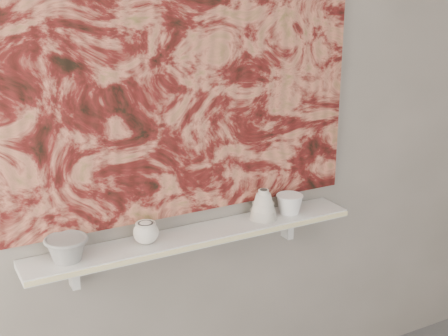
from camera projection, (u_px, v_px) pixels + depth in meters
wall_back at (184, 127)px, 2.47m from camera, size 3.60×0.00×3.60m
shelf at (196, 236)px, 2.53m from camera, size 1.40×0.18×0.03m
shelf_stripe at (206, 245)px, 2.45m from camera, size 1.40×0.01×0.02m
bracket_left at (74, 273)px, 2.38m from camera, size 0.03×0.06×0.12m
bracket_right at (287, 225)px, 2.82m from camera, size 0.03×0.06×0.12m
painting at (185, 80)px, 2.40m from camera, size 1.50×0.02×1.10m
house_motif at (282, 143)px, 2.69m from camera, size 0.09×0.00×0.08m
bowl_grey at (67, 248)px, 2.27m from camera, size 0.21×0.21×0.09m
cup_cream at (146, 232)px, 2.41m from camera, size 0.10×0.10×0.09m
bell_vessel at (263, 204)px, 2.64m from camera, size 0.12×0.12×0.13m
bowl_white at (289, 204)px, 2.71m from camera, size 0.14×0.14×0.09m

